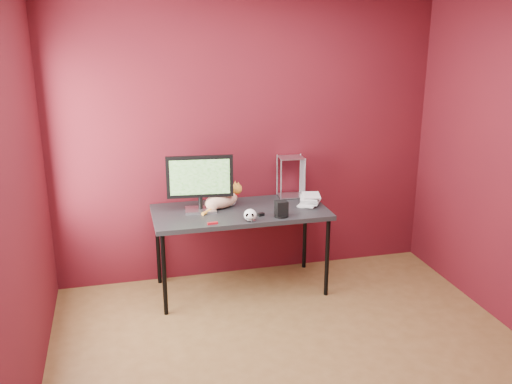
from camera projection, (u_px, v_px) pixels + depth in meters
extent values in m
cube|color=brown|center=(306.00, 374.00, 3.91)|extent=(3.50, 3.50, 0.01)
cube|color=#470D15|center=(247.00, 138.00, 5.15)|extent=(3.50, 0.02, 2.60)
cube|color=#470D15|center=(486.00, 346.00, 1.91)|extent=(3.50, 0.02, 2.60)
cube|color=#470D15|center=(9.00, 217.00, 3.12)|extent=(0.02, 3.50, 2.60)
cube|color=black|center=(240.00, 212.00, 4.93)|extent=(1.50, 0.70, 0.04)
cylinder|color=black|center=(164.00, 275.00, 4.60)|extent=(0.04, 0.04, 0.71)
cylinder|color=black|center=(327.00, 258.00, 4.93)|extent=(0.04, 0.04, 0.71)
cylinder|color=black|center=(158.00, 247.00, 5.16)|extent=(0.04, 0.04, 0.71)
cylinder|color=black|center=(305.00, 233.00, 5.48)|extent=(0.04, 0.04, 0.71)
cube|color=#BAB9BE|center=(201.00, 210.00, 4.90)|extent=(0.28, 0.21, 0.02)
cylinder|color=black|center=(201.00, 203.00, 4.88)|extent=(0.04, 0.04, 0.11)
cube|color=black|center=(200.00, 177.00, 4.81)|extent=(0.56, 0.10, 0.36)
cube|color=#1E5115|center=(200.00, 177.00, 4.81)|extent=(0.50, 0.06, 0.30)
ellipsoid|color=#C06228|center=(222.00, 200.00, 4.96)|extent=(0.35, 0.27, 0.14)
ellipsoid|color=#C06228|center=(213.00, 203.00, 4.91)|extent=(0.19, 0.18, 0.12)
sphere|color=white|center=(231.00, 200.00, 5.02)|extent=(0.10, 0.10, 0.10)
sphere|color=orange|center=(236.00, 189.00, 5.03)|extent=(0.10, 0.10, 0.10)
cone|color=orange|center=(238.00, 184.00, 5.00)|extent=(0.03, 0.03, 0.04)
cone|color=orange|center=(235.00, 183.00, 5.03)|extent=(0.03, 0.03, 0.04)
cylinder|color=#B40C0D|center=(235.00, 194.00, 5.03)|extent=(0.07, 0.07, 0.01)
cylinder|color=orange|center=(208.00, 211.00, 4.85)|extent=(0.13, 0.14, 0.03)
ellipsoid|color=white|center=(250.00, 215.00, 4.64)|extent=(0.10, 0.10, 0.10)
ellipsoid|color=black|center=(249.00, 215.00, 4.59)|extent=(0.03, 0.02, 0.03)
ellipsoid|color=black|center=(254.00, 215.00, 4.60)|extent=(0.03, 0.02, 0.03)
cube|color=black|center=(252.00, 219.00, 4.61)|extent=(0.06, 0.02, 0.01)
cylinder|color=black|center=(281.00, 216.00, 4.76)|extent=(0.12, 0.12, 0.02)
cube|color=black|center=(281.00, 208.00, 4.74)|extent=(0.10, 0.09, 0.12)
imported|color=beige|center=(301.00, 193.00, 5.06)|extent=(0.24, 0.25, 0.20)
imported|color=beige|center=(302.00, 171.00, 5.00)|extent=(0.23, 0.25, 0.20)
imported|color=beige|center=(302.00, 149.00, 4.94)|extent=(0.22, 0.25, 0.20)
imported|color=beige|center=(303.00, 125.00, 4.88)|extent=(0.21, 0.24, 0.20)
imported|color=beige|center=(303.00, 102.00, 4.82)|extent=(0.19, 0.23, 0.20)
cylinder|color=#BAB9BE|center=(282.00, 180.00, 5.12)|extent=(0.01, 0.01, 0.38)
cylinder|color=#BAB9BE|center=(305.00, 179.00, 5.17)|extent=(0.01, 0.01, 0.38)
cylinder|color=#BAB9BE|center=(277.00, 175.00, 5.29)|extent=(0.01, 0.01, 0.38)
cylinder|color=#BAB9BE|center=(299.00, 173.00, 5.34)|extent=(0.01, 0.01, 0.38)
cube|color=#BAB9BE|center=(291.00, 196.00, 5.29)|extent=(0.24, 0.20, 0.01)
cube|color=#BAB9BE|center=(291.00, 158.00, 5.18)|extent=(0.24, 0.20, 0.01)
cube|color=maroon|center=(213.00, 223.00, 4.58)|extent=(0.09, 0.03, 0.02)
cube|color=black|center=(261.00, 214.00, 4.78)|extent=(0.06, 0.05, 0.03)
cylinder|color=#BAB9BE|center=(253.00, 221.00, 4.66)|extent=(0.04, 0.04, 0.00)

